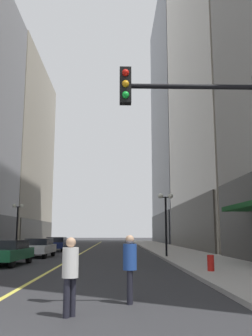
{
  "coord_description": "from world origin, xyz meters",
  "views": [
    {
      "loc": [
        3.0,
        -4.99,
        1.69
      ],
      "look_at": [
        3.74,
        24.53,
        6.89
      ],
      "focal_mm": 39.65,
      "sensor_mm": 36.0,
      "label": 1
    }
  ],
  "objects_px": {
    "car_navy": "(56,244)",
    "pedestrian_in_blue_hoodie": "(130,263)",
    "pedestrian_in_white_shirt": "(70,270)",
    "fire_hydrant_right": "(211,265)",
    "street_lamp_left_far": "(18,216)",
    "car_green": "(6,252)",
    "street_lamp_right_mid": "(166,210)",
    "traffic_light_near_right": "(216,145)",
    "car_white": "(39,247)"
  },
  "relations": [
    {
      "from": "car_green",
      "to": "fire_hydrant_right",
      "type": "relative_size",
      "value": 5.66
    },
    {
      "from": "car_white",
      "to": "street_lamp_right_mid",
      "type": "relative_size",
      "value": 0.92
    },
    {
      "from": "car_white",
      "to": "car_navy",
      "type": "height_order",
      "value": "same"
    },
    {
      "from": "street_lamp_left_far",
      "to": "car_white",
      "type": "bearing_deg",
      "value": -65.41
    },
    {
      "from": "fire_hydrant_right",
      "to": "car_green",
      "type": "bearing_deg",
      "value": 153.92
    },
    {
      "from": "street_lamp_left_far",
      "to": "street_lamp_right_mid",
      "type": "relative_size",
      "value": 1.0
    },
    {
      "from": "car_navy",
      "to": "fire_hydrant_right",
      "type": "distance_m",
      "value": 22.5
    },
    {
      "from": "pedestrian_in_blue_hoodie",
      "to": "car_white",
      "type": "bearing_deg",
      "value": 108.3
    },
    {
      "from": "pedestrian_in_blue_hoodie",
      "to": "car_navy",
      "type": "bearing_deg",
      "value": 102.81
    },
    {
      "from": "pedestrian_in_white_shirt",
      "to": "car_green",
      "type": "bearing_deg",
      "value": 111.59
    },
    {
      "from": "fire_hydrant_right",
      "to": "street_lamp_right_mid",
      "type": "bearing_deg",
      "value": 92.85
    },
    {
      "from": "car_white",
      "to": "pedestrian_in_white_shirt",
      "type": "distance_m",
      "value": 19.75
    },
    {
      "from": "car_green",
      "to": "traffic_light_near_right",
      "type": "height_order",
      "value": "traffic_light_near_right"
    },
    {
      "from": "car_navy",
      "to": "traffic_light_near_right",
      "type": "distance_m",
      "value": 28.85
    },
    {
      "from": "pedestrian_in_white_shirt",
      "to": "traffic_light_near_right",
      "type": "relative_size",
      "value": 0.28
    },
    {
      "from": "pedestrian_in_blue_hoodie",
      "to": "traffic_light_near_right",
      "type": "height_order",
      "value": "traffic_light_near_right"
    },
    {
      "from": "car_white",
      "to": "pedestrian_in_blue_hoodie",
      "type": "height_order",
      "value": "pedestrian_in_blue_hoodie"
    },
    {
      "from": "car_white",
      "to": "street_lamp_left_far",
      "type": "height_order",
      "value": "street_lamp_left_far"
    },
    {
      "from": "car_white",
      "to": "street_lamp_left_far",
      "type": "relative_size",
      "value": 0.92
    },
    {
      "from": "pedestrian_in_blue_hoodie",
      "to": "street_lamp_right_mid",
      "type": "bearing_deg",
      "value": 79.35
    },
    {
      "from": "car_navy",
      "to": "street_lamp_right_mid",
      "type": "bearing_deg",
      "value": -48.48
    },
    {
      "from": "pedestrian_in_white_shirt",
      "to": "fire_hydrant_right",
      "type": "relative_size",
      "value": 2.01
    },
    {
      "from": "car_green",
      "to": "fire_hydrant_right",
      "type": "xyz_separation_m",
      "value": [
        9.8,
        -4.79,
        -0.32
      ]
    },
    {
      "from": "car_navy",
      "to": "street_lamp_left_far",
      "type": "relative_size",
      "value": 0.91
    },
    {
      "from": "pedestrian_in_blue_hoodie",
      "to": "pedestrian_in_white_shirt",
      "type": "xyz_separation_m",
      "value": [
        -1.29,
        -1.4,
        -0.03
      ]
    },
    {
      "from": "fire_hydrant_right",
      "to": "pedestrian_in_white_shirt",
      "type": "bearing_deg",
      "value": -122.34
    },
    {
      "from": "pedestrian_in_white_shirt",
      "to": "traffic_light_near_right",
      "type": "height_order",
      "value": "traffic_light_near_right"
    },
    {
      "from": "pedestrian_in_blue_hoodie",
      "to": "fire_hydrant_right",
      "type": "distance_m",
      "value": 7.24
    },
    {
      "from": "car_green",
      "to": "traffic_light_near_right",
      "type": "bearing_deg",
      "value": -55.48
    },
    {
      "from": "car_green",
      "to": "pedestrian_in_blue_hoodie",
      "type": "height_order",
      "value": "pedestrian_in_blue_hoodie"
    },
    {
      "from": "street_lamp_left_far",
      "to": "street_lamp_right_mid",
      "type": "xyz_separation_m",
      "value": [
        12.8,
        -9.89,
        0.0
      ]
    },
    {
      "from": "car_navy",
      "to": "fire_hydrant_right",
      "type": "xyz_separation_m",
      "value": [
        9.62,
        -20.34,
        -0.32
      ]
    },
    {
      "from": "pedestrian_in_blue_hoodie",
      "to": "street_lamp_left_far",
      "type": "relative_size",
      "value": 0.37
    },
    {
      "from": "street_lamp_left_far",
      "to": "car_green",
      "type": "bearing_deg",
      "value": -76.96
    },
    {
      "from": "car_navy",
      "to": "pedestrian_in_blue_hoodie",
      "type": "relative_size",
      "value": 2.46
    },
    {
      "from": "pedestrian_in_blue_hoodie",
      "to": "street_lamp_left_far",
      "type": "bearing_deg",
      "value": 110.38
    },
    {
      "from": "pedestrian_in_white_shirt",
      "to": "street_lamp_left_far",
      "type": "height_order",
      "value": "street_lamp_left_far"
    },
    {
      "from": "traffic_light_near_right",
      "to": "street_lamp_left_far",
      "type": "relative_size",
      "value": 1.28
    },
    {
      "from": "car_white",
      "to": "pedestrian_in_white_shirt",
      "type": "xyz_separation_m",
      "value": [
        4.59,
        -19.21,
        0.21
      ]
    },
    {
      "from": "street_lamp_left_far",
      "to": "car_navy",
      "type": "bearing_deg",
      "value": 6.37
    },
    {
      "from": "fire_hydrant_right",
      "to": "street_lamp_left_far",
      "type": "bearing_deg",
      "value": 123.72
    },
    {
      "from": "traffic_light_near_right",
      "to": "street_lamp_right_mid",
      "type": "height_order",
      "value": "traffic_light_near_right"
    },
    {
      "from": "car_white",
      "to": "traffic_light_near_right",
      "type": "relative_size",
      "value": 0.72
    },
    {
      "from": "car_green",
      "to": "pedestrian_in_blue_hoodie",
      "type": "bearing_deg",
      "value": -60.63
    },
    {
      "from": "pedestrian_in_white_shirt",
      "to": "traffic_light_near_right",
      "type": "distance_m",
      "value": 4.37
    },
    {
      "from": "pedestrian_in_blue_hoodie",
      "to": "pedestrian_in_white_shirt",
      "type": "distance_m",
      "value": 1.91
    },
    {
      "from": "traffic_light_near_right",
      "to": "fire_hydrant_right",
      "type": "height_order",
      "value": "traffic_light_near_right"
    },
    {
      "from": "traffic_light_near_right",
      "to": "street_lamp_left_far",
      "type": "bearing_deg",
      "value": 113.42
    },
    {
      "from": "car_navy",
      "to": "pedestrian_in_white_shirt",
      "type": "distance_m",
      "value": 28.42
    },
    {
      "from": "pedestrian_in_blue_hoodie",
      "to": "street_lamp_left_far",
      "type": "xyz_separation_m",
      "value": [
        -9.73,
        26.2,
        2.3
      ]
    }
  ]
}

